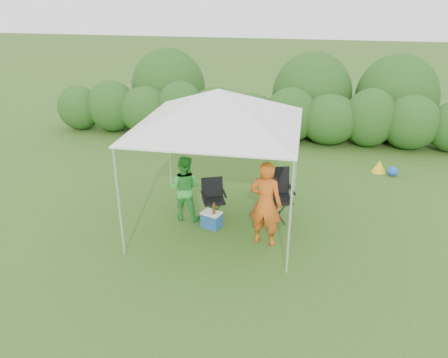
% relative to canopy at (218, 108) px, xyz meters
% --- Properties ---
extents(ground, '(70.00, 70.00, 0.00)m').
position_rel_canopy_xyz_m(ground, '(0.00, -0.50, -2.46)').
color(ground, '#375D1D').
extents(hedge, '(13.38, 1.53, 1.80)m').
position_rel_canopy_xyz_m(hedge, '(0.00, 5.50, -1.64)').
color(hedge, '#255119').
rests_on(hedge, ground).
extents(canopy, '(3.10, 3.10, 2.83)m').
position_rel_canopy_xyz_m(canopy, '(0.00, 0.00, 0.00)').
color(canopy, silver).
rests_on(canopy, ground).
extents(chair_right, '(0.78, 0.74, 1.08)m').
position_rel_canopy_xyz_m(chair_right, '(1.14, 0.46, -1.85)').
color(chair_right, black).
rests_on(chair_right, ground).
extents(chair_left, '(0.61, 0.59, 0.82)m').
position_rel_canopy_xyz_m(chair_left, '(-0.19, 0.32, -2.00)').
color(chair_left, black).
rests_on(chair_left, ground).
extents(man, '(0.69, 0.52, 1.70)m').
position_rel_canopy_xyz_m(man, '(1.02, -0.63, -1.61)').
color(man, '#CE5617').
rests_on(man, ground).
extents(woman, '(0.71, 0.56, 1.42)m').
position_rel_canopy_xyz_m(woman, '(-0.75, 0.05, -1.75)').
color(woman, green).
rests_on(woman, ground).
extents(cooler, '(0.47, 0.41, 0.33)m').
position_rel_canopy_xyz_m(cooler, '(-0.11, -0.22, -2.29)').
color(cooler, '#1D4D88').
rests_on(cooler, ground).
extents(bottle, '(0.07, 0.07, 0.25)m').
position_rel_canopy_xyz_m(bottle, '(-0.05, -0.26, -2.00)').
color(bottle, '#592D0C').
rests_on(bottle, cooler).
extents(lawn_toy, '(0.63, 0.53, 0.32)m').
position_rel_canopy_xyz_m(lawn_toy, '(3.75, 3.40, -2.31)').
color(lawn_toy, gold).
rests_on(lawn_toy, ground).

